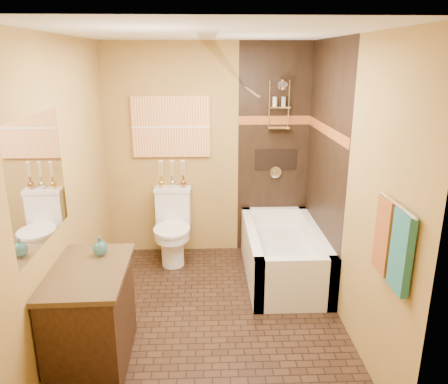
{
  "coord_description": "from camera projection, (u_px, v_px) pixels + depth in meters",
  "views": [
    {
      "loc": [
        -0.02,
        -3.57,
        2.32
      ],
      "look_at": [
        0.14,
        0.4,
        1.09
      ],
      "focal_mm": 35.0,
      "sensor_mm": 36.0,
      "label": 1
    }
  ],
  "objects": [
    {
      "name": "towel_teal",
      "position": [
        401.0,
        252.0,
        2.67
      ],
      "size": [
        0.05,
        0.22,
        0.52
      ],
      "primitive_type": "cube",
      "color": "#1F6A67",
      "rests_on": "towel_bar"
    },
    {
      "name": "shower_fixtures",
      "position": [
        279.0,
        117.0,
        4.95
      ],
      "size": [
        0.24,
        0.33,
        1.16
      ],
      "color": "silver",
      "rests_on": "floor"
    },
    {
      "name": "ceiling",
      "position": [
        208.0,
        33.0,
        3.36
      ],
      "size": [
        3.0,
        3.0,
        0.0
      ],
      "primitive_type": "plane",
      "color": "silver",
      "rests_on": "wall_back"
    },
    {
      "name": "wall_right",
      "position": [
        348.0,
        186.0,
        3.77
      ],
      "size": [
        0.02,
        3.0,
        2.5
      ],
      "primitive_type": "cube",
      "color": "#AB8842",
      "rests_on": "floor"
    },
    {
      "name": "bud_vases",
      "position": [
        172.0,
        173.0,
        5.1
      ],
      "size": [
        0.32,
        0.07,
        0.32
      ],
      "color": "gold",
      "rests_on": "toilet"
    },
    {
      "name": "wall_back",
      "position": [
        209.0,
        152.0,
        5.16
      ],
      "size": [
        2.4,
        0.02,
        2.5
      ],
      "primitive_type": "cube",
      "color": "#AB8842",
      "rests_on": "floor"
    },
    {
      "name": "towel_bar",
      "position": [
        396.0,
        204.0,
        2.71
      ],
      "size": [
        0.02,
        0.55,
        0.02
      ],
      "primitive_type": "cylinder",
      "rotation": [
        1.57,
        0.0,
        0.0
      ],
      "color": "silver",
      "rests_on": "wall_right"
    },
    {
      "name": "bathtub",
      "position": [
        283.0,
        257.0,
        4.78
      ],
      "size": [
        0.8,
        1.5,
        0.55
      ],
      "color": "white",
      "rests_on": "floor"
    },
    {
      "name": "wall_front",
      "position": [
        212.0,
        270.0,
        2.29
      ],
      "size": [
        2.4,
        0.02,
        2.5
      ],
      "primitive_type": "cube",
      "color": "#AB8842",
      "rests_on": "floor"
    },
    {
      "name": "towel_rust",
      "position": [
        385.0,
        236.0,
        2.91
      ],
      "size": [
        0.05,
        0.22,
        0.52
      ],
      "primitive_type": "cube",
      "color": "brown",
      "rests_on": "towel_bar"
    },
    {
      "name": "mosaic_band_back",
      "position": [
        275.0,
        120.0,
        5.06
      ],
      "size": [
        0.85,
        0.01,
        0.1
      ],
      "primitive_type": "cube",
      "color": "maroon",
      "rests_on": "alcove_tile_back"
    },
    {
      "name": "toilet",
      "position": [
        173.0,
        226.0,
        5.1
      ],
      "size": [
        0.44,
        0.65,
        0.85
      ],
      "rotation": [
        0.0,
        0.0,
        -0.07
      ],
      "color": "white",
      "rests_on": "floor"
    },
    {
      "name": "alcove_tile_back",
      "position": [
        274.0,
        151.0,
        5.18
      ],
      "size": [
        0.85,
        0.01,
        2.5
      ],
      "primitive_type": "cube",
      "color": "black",
      "rests_on": "wall_back"
    },
    {
      "name": "curtain_rod",
      "position": [
        249.0,
        89.0,
        4.23
      ],
      "size": [
        0.03,
        1.55,
        0.03
      ],
      "primitive_type": "cylinder",
      "rotation": [
        1.57,
        0.0,
        0.0
      ],
      "color": "silver",
      "rests_on": "wall_back"
    },
    {
      "name": "vanity_mirror",
      "position": [
        39.0,
        181.0,
        3.03
      ],
      "size": [
        0.01,
        1.0,
        0.9
      ],
      "primitive_type": "cube",
      "color": "white",
      "rests_on": "wall_left"
    },
    {
      "name": "alcove_niche",
      "position": [
        276.0,
        160.0,
        5.2
      ],
      "size": [
        0.5,
        0.01,
        0.25
      ],
      "primitive_type": "cube",
      "color": "black",
      "rests_on": "alcove_tile_back"
    },
    {
      "name": "floor",
      "position": [
        211.0,
        315.0,
        4.1
      ],
      "size": [
        3.0,
        3.0,
        0.0
      ],
      "primitive_type": "plane",
      "color": "black",
      "rests_on": "ground"
    },
    {
      "name": "mosaic_band_right",
      "position": [
        326.0,
        130.0,
        4.38
      ],
      "size": [
        0.01,
        1.5,
        0.1
      ],
      "primitive_type": "cube",
      "color": "maroon",
      "rests_on": "alcove_tile_right"
    },
    {
      "name": "alcove_tile_right",
      "position": [
        324.0,
        166.0,
        4.49
      ],
      "size": [
        0.01,
        1.5,
        2.5
      ],
      "primitive_type": "cube",
      "color": "black",
      "rests_on": "wall_right"
    },
    {
      "name": "wall_left",
      "position": [
        68.0,
        190.0,
        3.68
      ],
      "size": [
        0.02,
        3.0,
        2.5
      ],
      "primitive_type": "cube",
      "color": "#AB8842",
      "rests_on": "floor"
    },
    {
      "name": "teal_bottle",
      "position": [
        100.0,
        246.0,
        3.45
      ],
      "size": [
        0.14,
        0.14,
        0.19
      ],
      "primitive_type": null,
      "rotation": [
        0.0,
        0.0,
        -0.24
      ],
      "color": "#226566",
      "rests_on": "vanity"
    },
    {
      "name": "sunset_painting",
      "position": [
        171.0,
        127.0,
        5.03
      ],
      "size": [
        0.9,
        0.04,
        0.7
      ],
      "primitive_type": "cube",
      "color": "orange",
      "rests_on": "wall_back"
    },
    {
      "name": "vanity",
      "position": [
        92.0,
        317.0,
        3.36
      ],
      "size": [
        0.58,
        0.93,
        0.81
      ],
      "rotation": [
        0.0,
        0.0,
        0.02
      ],
      "color": "black",
      "rests_on": "floor"
    }
  ]
}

